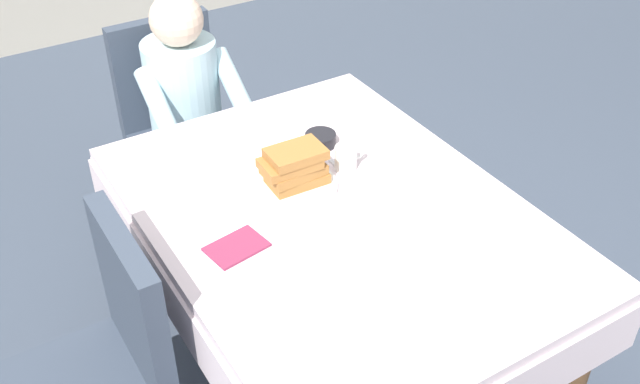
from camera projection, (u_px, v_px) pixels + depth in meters
The scene contains 13 objects.
ground_plane at pixel (333, 367), 2.76m from camera, with size 14.00×14.00×0.00m, color #3D4756.
dining_table_main at pixel (335, 233), 2.37m from camera, with size 1.12×1.52×0.74m.
chair_diner at pixel (177, 113), 3.21m from camera, with size 0.44×0.45×0.93m.
diner_person at pixel (188, 101), 3.02m from camera, with size 0.40×0.43×1.12m.
chair_left_side at pixel (108, 355), 2.12m from camera, with size 0.45×0.44×0.93m.
plate_breakfast at pixel (295, 186), 2.41m from camera, with size 0.28×0.28×0.02m, color white.
breakfast_stack at pixel (294, 167), 2.37m from camera, with size 0.22×0.14×0.13m.
cup_coffee at pixel (346, 158), 2.48m from camera, with size 0.11×0.08×0.08m.
bowl_butter at pixel (321, 139), 2.61m from camera, with size 0.11×0.11×0.04m, color black.
fork_left_of_plate at pixel (246, 210), 2.32m from camera, with size 0.18×0.01×0.01m, color silver.
knife_right_of_plate at pixel (347, 173), 2.48m from camera, with size 0.20×0.01×0.01m, color silver.
spoon_near_edge at pixel (343, 249), 2.16m from camera, with size 0.15×0.01×0.01m, color silver.
napkin_folded at pixel (236, 247), 2.17m from camera, with size 0.17×0.12×0.01m, color #8C2D4C.
Camera 1 is at (-1.00, -1.53, 2.16)m, focal length 41.45 mm.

